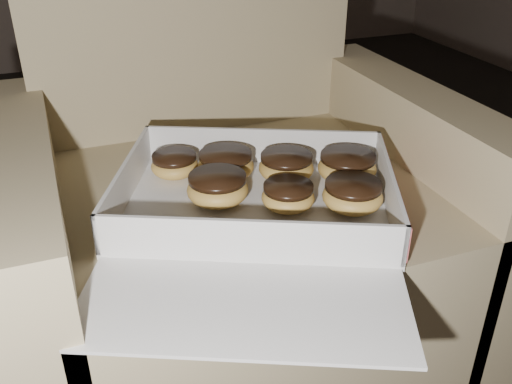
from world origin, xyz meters
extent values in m
cube|color=#998661|center=(0.16, 0.14, 0.19)|extent=(0.64, 0.64, 0.37)
cube|color=#998661|center=(0.16, 0.43, 0.60)|extent=(0.64, 0.12, 0.46)
cube|color=#998661|center=(-0.19, 0.14, 0.25)|extent=(0.11, 0.64, 0.49)
cube|color=#998661|center=(0.50, 0.14, 0.25)|extent=(0.11, 0.64, 0.49)
cube|color=silver|center=(0.15, 0.04, 0.37)|extent=(0.51, 0.45, 0.01)
cube|color=silver|center=(0.21, 0.18, 0.41)|extent=(0.38, 0.18, 0.06)
cube|color=silver|center=(0.09, -0.10, 0.41)|extent=(0.38, 0.18, 0.06)
cube|color=silver|center=(-0.04, 0.13, 0.41)|extent=(0.13, 0.29, 0.06)
cube|color=silver|center=(0.34, -0.04, 0.41)|extent=(0.13, 0.29, 0.06)
cube|color=#D15458|center=(0.34, -0.04, 0.41)|extent=(0.13, 0.28, 0.05)
cube|color=silver|center=(0.05, -0.18, 0.37)|extent=(0.44, 0.33, 0.01)
ellipsoid|color=gold|center=(0.28, -0.03, 0.40)|extent=(0.09, 0.09, 0.04)
cylinder|color=black|center=(0.28, -0.03, 0.42)|extent=(0.09, 0.09, 0.01)
ellipsoid|color=gold|center=(0.13, 0.14, 0.40)|extent=(0.10, 0.10, 0.05)
cylinder|color=black|center=(0.13, 0.14, 0.42)|extent=(0.09, 0.09, 0.01)
ellipsoid|color=gold|center=(0.23, 0.10, 0.40)|extent=(0.09, 0.09, 0.04)
cylinder|color=black|center=(0.23, 0.10, 0.42)|extent=(0.09, 0.09, 0.01)
ellipsoid|color=gold|center=(0.19, 0.01, 0.40)|extent=(0.08, 0.08, 0.04)
cylinder|color=black|center=(0.19, 0.01, 0.42)|extent=(0.08, 0.08, 0.01)
ellipsoid|color=gold|center=(0.10, 0.07, 0.40)|extent=(0.10, 0.10, 0.05)
cylinder|color=black|center=(0.10, 0.07, 0.42)|extent=(0.09, 0.09, 0.01)
ellipsoid|color=gold|center=(0.32, 0.06, 0.40)|extent=(0.10, 0.10, 0.05)
cylinder|color=black|center=(0.32, 0.06, 0.42)|extent=(0.09, 0.09, 0.01)
ellipsoid|color=gold|center=(0.05, 0.18, 0.40)|extent=(0.08, 0.08, 0.04)
cylinder|color=black|center=(0.05, 0.18, 0.41)|extent=(0.07, 0.07, 0.01)
ellipsoid|color=black|center=(0.30, -0.10, 0.38)|extent=(0.01, 0.01, 0.00)
ellipsoid|color=black|center=(0.18, -0.07, 0.38)|extent=(0.01, 0.01, 0.00)
ellipsoid|color=black|center=(0.08, -0.05, 0.38)|extent=(0.01, 0.01, 0.00)
camera|label=1|loc=(-0.12, -0.68, 0.83)|focal=40.00mm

